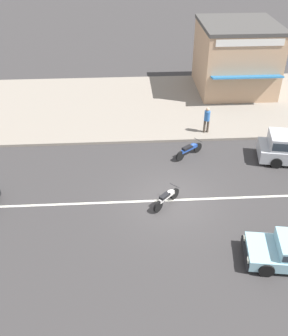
# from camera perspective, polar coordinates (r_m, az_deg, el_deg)

# --- Properties ---
(ground_plane) EXTENTS (160.00, 160.00, 0.00)m
(ground_plane) POSITION_cam_1_polar(r_m,az_deg,el_deg) (18.72, 4.03, -4.68)
(ground_plane) COLOR #383535
(lane_centre_stripe) EXTENTS (50.40, 0.14, 0.01)m
(lane_centre_stripe) POSITION_cam_1_polar(r_m,az_deg,el_deg) (18.71, 4.03, -4.67)
(lane_centre_stripe) COLOR silver
(lane_centre_stripe) RESTS_ON ground
(kerb_strip) EXTENTS (68.00, 10.00, 0.15)m
(kerb_strip) POSITION_cam_1_polar(r_m,az_deg,el_deg) (27.46, 1.47, 9.19)
(kerb_strip) COLOR gray
(kerb_strip) RESTS_ON ground
(motorcycle_1) EXTENTS (1.62, 1.25, 0.80)m
(motorcycle_1) POSITION_cam_1_polar(r_m,az_deg,el_deg) (21.74, 6.61, 2.70)
(motorcycle_1) COLOR black
(motorcycle_1) RESTS_ON ground
(motorcycle_2) EXTENTS (1.33, 1.36, 0.80)m
(motorcycle_2) POSITION_cam_1_polar(r_m,az_deg,el_deg) (18.19, 3.34, -4.29)
(motorcycle_2) COLOR black
(motorcycle_2) RESTS_ON ground
(pedestrian_mid_kerb) EXTENTS (0.34, 0.34, 1.61)m
(pedestrian_mid_kerb) POSITION_cam_1_polar(r_m,az_deg,el_deg) (23.70, 9.12, 7.16)
(pedestrian_mid_kerb) COLOR #4C4238
(pedestrian_mid_kerb) RESTS_ON kerb_strip
(shopfront_corner_warung) EXTENTS (5.29, 6.19, 4.72)m
(shopfront_corner_warung) POSITION_cam_1_polar(r_m,az_deg,el_deg) (29.76, 13.19, 15.43)
(shopfront_corner_warung) COLOR tan
(shopfront_corner_warung) RESTS_ON kerb_strip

